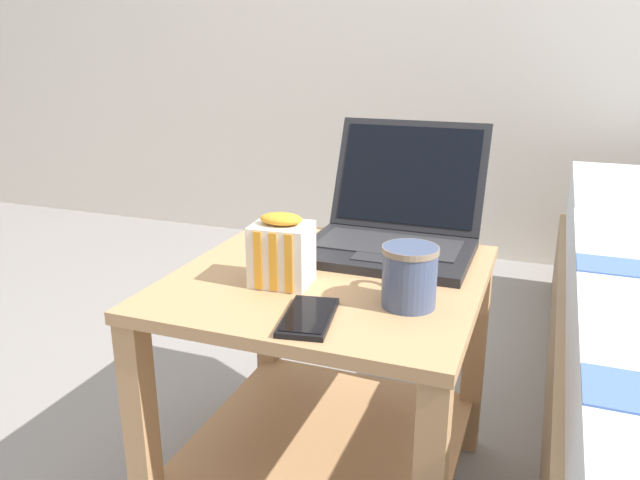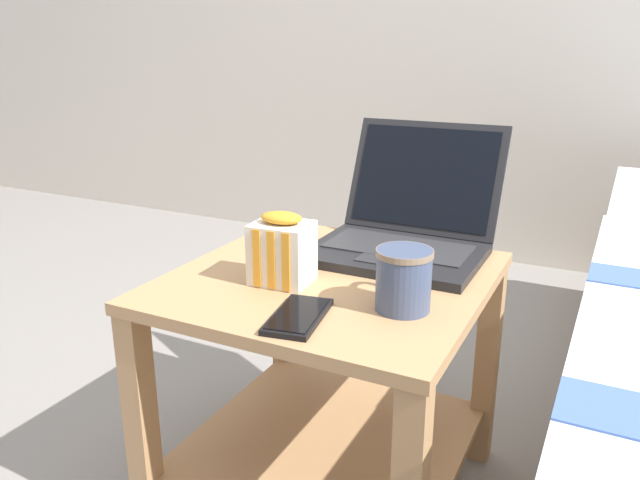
{
  "view_description": "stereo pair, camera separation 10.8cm",
  "coord_description": "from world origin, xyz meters",
  "px_view_note": "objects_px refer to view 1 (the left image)",
  "views": [
    {
      "loc": [
        0.36,
        -1.0,
        0.88
      ],
      "look_at": [
        0.0,
        -0.04,
        0.55
      ],
      "focal_mm": 35.0,
      "sensor_mm": 36.0,
      "label": 1
    },
    {
      "loc": [
        0.46,
        -0.96,
        0.88
      ],
      "look_at": [
        0.0,
        -0.04,
        0.55
      ],
      "focal_mm": 35.0,
      "sensor_mm": 36.0,
      "label": 2
    }
  ],
  "objects_px": {
    "laptop": "(394,225)",
    "cell_phone": "(308,317)",
    "snack_bag": "(282,252)",
    "mug_front_left": "(409,273)"
  },
  "relations": [
    {
      "from": "laptop",
      "to": "cell_phone",
      "type": "bearing_deg",
      "value": -95.11
    },
    {
      "from": "snack_bag",
      "to": "cell_phone",
      "type": "height_order",
      "value": "snack_bag"
    },
    {
      "from": "mug_front_left",
      "to": "cell_phone",
      "type": "xyz_separation_m",
      "value": [
        -0.13,
        -0.11,
        -0.05
      ]
    },
    {
      "from": "laptop",
      "to": "snack_bag",
      "type": "xyz_separation_m",
      "value": [
        -0.13,
        -0.26,
        0.01
      ]
    },
    {
      "from": "laptop",
      "to": "mug_front_left",
      "type": "height_order",
      "value": "laptop"
    },
    {
      "from": "snack_bag",
      "to": "cell_phone",
      "type": "bearing_deg",
      "value": -51.37
    },
    {
      "from": "mug_front_left",
      "to": "snack_bag",
      "type": "height_order",
      "value": "snack_bag"
    },
    {
      "from": "mug_front_left",
      "to": "snack_bag",
      "type": "distance_m",
      "value": 0.23
    },
    {
      "from": "snack_bag",
      "to": "laptop",
      "type": "bearing_deg",
      "value": 63.04
    },
    {
      "from": "mug_front_left",
      "to": "snack_bag",
      "type": "bearing_deg",
      "value": 176.52
    }
  ]
}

